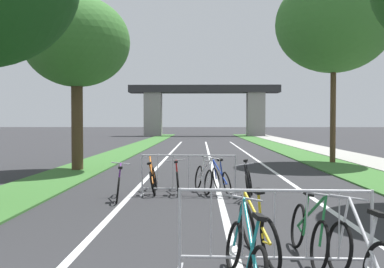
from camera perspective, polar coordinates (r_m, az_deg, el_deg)
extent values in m
cube|color=#386B2D|center=(29.92, -7.96, -1.97)|extent=(2.12, 67.25, 0.05)
cube|color=#386B2D|center=(30.08, 12.03, -1.97)|extent=(2.12, 67.25, 0.05)
cube|color=#9E9B93|center=(30.59, 16.14, -1.91)|extent=(2.35, 67.25, 0.08)
cube|color=silver|center=(21.51, 2.42, -3.41)|extent=(0.14, 38.90, 0.01)
cube|color=silver|center=(21.68, 8.46, -3.39)|extent=(0.14, 38.90, 0.01)
cube|color=silver|center=(21.58, -3.66, -3.40)|extent=(0.14, 38.90, 0.01)
cube|color=#2D2D30|center=(57.71, 1.61, 5.87)|extent=(19.70, 2.86, 0.95)
cube|color=gray|center=(57.90, -5.10, 2.56)|extent=(2.22, 2.40, 5.69)
cube|color=gray|center=(58.01, 8.30, 2.55)|extent=(2.22, 2.40, 5.69)
cylinder|color=#4C3823|center=(17.35, -14.76, 0.99)|extent=(0.44, 0.44, 3.43)
ellipsoid|color=#38702D|center=(17.62, -14.84, 11.58)|extent=(4.07, 4.07, 3.46)
cylinder|color=#4C3823|center=(20.78, 17.93, 2.35)|extent=(0.25, 0.25, 4.36)
ellipsoid|color=#38702D|center=(21.25, 18.03, 13.57)|extent=(5.21, 5.21, 4.43)
cylinder|color=#ADADB2|center=(5.66, -1.61, -12.35)|extent=(0.04, 0.04, 1.05)
cylinder|color=#ADADB2|center=(5.96, 22.42, -11.75)|extent=(0.04, 0.04, 1.05)
cylinder|color=#ADADB2|center=(5.59, 10.76, -7.27)|extent=(2.38, 0.12, 0.04)
cylinder|color=#ADADB2|center=(5.78, 10.71, -15.62)|extent=(2.38, 0.12, 0.04)
cylinder|color=#ADADB2|center=(5.62, 2.51, -11.50)|extent=(0.02, 0.02, 0.87)
cylinder|color=#ADADB2|center=(5.63, 6.64, -11.49)|extent=(0.02, 0.02, 0.87)
cylinder|color=#ADADB2|center=(5.67, 10.74, -11.42)|extent=(0.02, 0.02, 0.87)
cylinder|color=#ADADB2|center=(5.73, 14.75, -11.29)|extent=(0.02, 0.02, 0.87)
cylinder|color=#ADADB2|center=(5.82, 18.66, -11.12)|extent=(0.02, 0.02, 0.87)
cylinder|color=#ADADB2|center=(11.30, -6.53, -5.33)|extent=(0.04, 0.04, 1.05)
cube|color=#ADADB2|center=(11.37, -6.52, -7.88)|extent=(0.08, 0.44, 0.03)
cylinder|color=#ADADB2|center=(11.13, 5.70, -5.43)|extent=(0.04, 0.04, 1.05)
cube|color=#ADADB2|center=(11.21, 5.69, -8.02)|extent=(0.08, 0.44, 0.03)
cylinder|color=#ADADB2|center=(11.10, -0.46, -2.82)|extent=(2.38, 0.14, 0.04)
cylinder|color=#ADADB2|center=(11.20, -0.46, -7.16)|extent=(2.38, 0.14, 0.04)
cylinder|color=#ADADB2|center=(11.22, -4.53, -4.91)|extent=(0.02, 0.02, 0.87)
cylinder|color=#ADADB2|center=(11.18, -2.50, -4.93)|extent=(0.02, 0.02, 0.87)
cylinder|color=#ADADB2|center=(11.14, -0.46, -4.95)|extent=(0.02, 0.02, 0.87)
cylinder|color=#ADADB2|center=(11.12, 1.59, -4.96)|extent=(0.02, 0.02, 0.87)
cylinder|color=#ADADB2|center=(11.11, 3.64, -4.97)|extent=(0.02, 0.02, 0.87)
torus|color=black|center=(12.25, 0.86, -5.68)|extent=(0.31, 0.69, 0.67)
torus|color=black|center=(11.24, 2.11, -6.34)|extent=(0.31, 0.69, 0.67)
cylinder|color=silver|center=(11.74, 1.68, -4.47)|extent=(0.38, 0.98, 0.65)
cylinder|color=silver|center=(11.94, 1.42, -4.53)|extent=(0.14, 0.15, 0.66)
cylinder|color=silver|center=(12.09, 1.03, -5.89)|extent=(0.10, 0.34, 0.08)
cylinder|color=silver|center=(11.24, 2.34, -4.75)|extent=(0.14, 0.12, 0.63)
cube|color=black|center=(11.96, 1.64, -2.94)|extent=(0.16, 0.26, 0.07)
cylinder|color=#99999E|center=(11.24, 2.57, -3.15)|extent=(0.44, 0.13, 0.10)
torus|color=black|center=(11.39, 7.57, -6.29)|extent=(0.25, 0.66, 0.65)
torus|color=black|center=(10.41, 7.35, -7.04)|extent=(0.25, 0.66, 0.65)
cylinder|color=black|center=(10.89, 7.23, -5.19)|extent=(0.28, 0.95, 0.59)
cylinder|color=black|center=(11.08, 7.28, -5.11)|extent=(0.15, 0.14, 0.64)
cylinder|color=black|center=(11.24, 7.56, -6.53)|extent=(0.07, 0.32, 0.08)
cylinder|color=black|center=(10.40, 7.10, -5.51)|extent=(0.13, 0.11, 0.56)
cube|color=black|center=(11.08, 7.01, -3.46)|extent=(0.14, 0.25, 0.07)
cylinder|color=#99999E|center=(10.40, 6.85, -3.98)|extent=(0.43, 0.09, 0.10)
torus|color=black|center=(11.22, -5.17, -6.45)|extent=(0.21, 0.64, 0.63)
torus|color=black|center=(12.25, -4.92, -5.76)|extent=(0.21, 0.64, 0.63)
cylinder|color=orange|center=(11.67, -5.36, -4.60)|extent=(0.23, 1.01, 0.65)
cylinder|color=orange|center=(11.49, -5.32, -5.15)|extent=(0.15, 0.13, 0.54)
cylinder|color=orange|center=(11.39, -5.11, -6.45)|extent=(0.04, 0.34, 0.07)
cylinder|color=orange|center=(12.19, -5.22, -4.34)|extent=(0.16, 0.10, 0.62)
cube|color=black|center=(11.42, -5.61, -3.83)|extent=(0.12, 0.25, 0.07)
cylinder|color=#99999E|center=(12.14, -5.53, -2.90)|extent=(0.53, 0.06, 0.13)
torus|color=black|center=(6.86, 13.66, -11.56)|extent=(0.16, 0.67, 0.66)
torus|color=black|center=(5.84, 16.31, -13.92)|extent=(0.16, 0.67, 0.66)
cylinder|color=#1E7238|center=(6.31, 15.26, -9.78)|extent=(0.16, 1.06, 0.67)
cylinder|color=#1E7238|center=(6.52, 14.65, -10.09)|extent=(0.14, 0.13, 0.59)
cylinder|color=#1E7238|center=(6.70, 13.99, -12.09)|extent=(0.03, 0.35, 0.08)
cylinder|color=#1E7238|center=(5.80, 16.72, -10.81)|extent=(0.14, 0.10, 0.64)
cube|color=black|center=(6.52, 14.96, -7.52)|extent=(0.11, 0.24, 0.06)
cylinder|color=#99999E|center=(5.78, 17.13, -7.66)|extent=(0.46, 0.04, 0.10)
torus|color=black|center=(5.85, 18.64, -13.89)|extent=(0.23, 0.68, 0.67)
cylinder|color=#B7B7BC|center=(5.36, 21.46, -11.90)|extent=(0.06, 0.93, 0.66)
cylinder|color=#B7B7BC|center=(5.22, 22.31, -12.87)|extent=(0.15, 0.10, 0.63)
cylinder|color=#B7B7BC|center=(5.78, 19.23, -10.90)|extent=(0.14, 0.08, 0.63)
cube|color=black|center=(5.14, 23.01, -9.54)|extent=(0.14, 0.25, 0.06)
cylinder|color=#99999E|center=(5.72, 19.81, -7.83)|extent=(0.51, 0.09, 0.11)
torus|color=black|center=(10.35, -9.64, -7.23)|extent=(0.21, 0.62, 0.61)
torus|color=black|center=(11.32, -9.58, -6.47)|extent=(0.21, 0.62, 0.61)
cylinder|color=#662884|center=(10.77, -9.46, -5.44)|extent=(0.15, 0.95, 0.57)
cylinder|color=#662884|center=(10.59, -9.49, -5.78)|extent=(0.12, 0.11, 0.55)
cylinder|color=#662884|center=(10.51, -9.64, -7.22)|extent=(0.09, 0.32, 0.07)
cylinder|color=#662884|center=(11.26, -9.43, -5.14)|extent=(0.11, 0.08, 0.54)
cube|color=black|center=(10.53, -9.33, -4.34)|extent=(0.15, 0.25, 0.06)
cylinder|color=#99999E|center=(11.20, -9.29, -3.79)|extent=(0.47, 0.11, 0.08)
torus|color=black|center=(5.76, 5.46, -14.30)|extent=(0.25, 0.64, 0.62)
cylinder|color=#197A7F|center=(5.15, 7.52, -12.67)|extent=(0.07, 1.07, 0.65)
cylinder|color=#197A7F|center=(4.97, 8.02, -13.92)|extent=(0.17, 0.11, 0.60)
cylinder|color=#197A7F|center=(5.67, 6.11, -11.34)|extent=(0.16, 0.07, 0.62)
cube|color=black|center=(4.88, 8.78, -10.65)|extent=(0.14, 0.25, 0.07)
cylinder|color=#99999E|center=(5.60, 6.76, -8.29)|extent=(0.49, 0.10, 0.12)
torus|color=black|center=(11.11, 4.58, -6.53)|extent=(0.30, 0.65, 0.63)
torus|color=black|center=(12.07, 3.19, -5.88)|extent=(0.30, 0.65, 0.63)
cylinder|color=#1E389E|center=(11.52, 3.65, -4.90)|extent=(0.37, 0.94, 0.57)
cylinder|color=#1E389E|center=(11.34, 3.91, -4.98)|extent=(0.15, 0.15, 0.65)
cylinder|color=#1E389E|center=(11.27, 4.36, -6.53)|extent=(0.09, 0.32, 0.07)
cylinder|color=#1E389E|center=(12.00, 2.99, -4.64)|extent=(0.13, 0.12, 0.54)
cube|color=black|center=(11.25, 3.66, -3.39)|extent=(0.16, 0.26, 0.07)
cylinder|color=#99999E|center=(11.94, 2.78, -3.39)|extent=(0.51, 0.15, 0.13)
torus|color=black|center=(11.21, -1.88, -6.48)|extent=(0.13, 0.63, 0.62)
torus|color=black|center=(12.24, -1.90, -5.79)|extent=(0.13, 0.63, 0.62)
cylinder|color=red|center=(11.67, -1.99, -4.90)|extent=(0.14, 1.01, 0.55)
cylinder|color=red|center=(11.47, -1.98, -5.07)|extent=(0.09, 0.12, 0.58)
cylinder|color=red|center=(11.38, -1.87, -6.48)|extent=(0.04, 0.34, 0.07)
cylinder|color=red|center=(12.18, -2.00, -4.62)|extent=(0.08, 0.10, 0.51)
cube|color=black|center=(11.40, -2.11, -3.65)|extent=(0.12, 0.25, 0.06)
cylinder|color=#99999E|center=(12.13, -2.10, -3.43)|extent=(0.52, 0.06, 0.07)
torus|color=black|center=(5.73, 10.20, -14.00)|extent=(0.26, 0.71, 0.70)
torus|color=black|center=(6.66, 7.24, -11.78)|extent=(0.26, 0.71, 0.70)
cylinder|color=gold|center=(6.10, 8.38, -10.49)|extent=(0.28, 0.95, 0.56)
cylinder|color=gold|center=(5.92, 8.93, -10.60)|extent=(0.12, 0.14, 0.69)
cylinder|color=gold|center=(5.89, 9.69, -13.84)|extent=(0.08, 0.33, 0.08)
cylinder|color=gold|center=(6.57, 7.03, -9.61)|extent=(0.10, 0.11, 0.53)
cube|color=black|center=(5.81, 8.64, -7.39)|extent=(0.15, 0.26, 0.06)
cylinder|color=#99999E|center=(6.49, 6.81, -7.38)|extent=(0.43, 0.11, 0.08)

